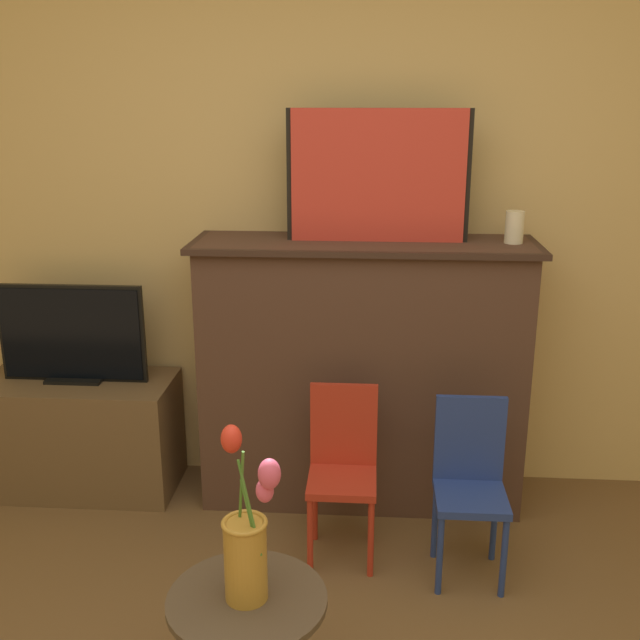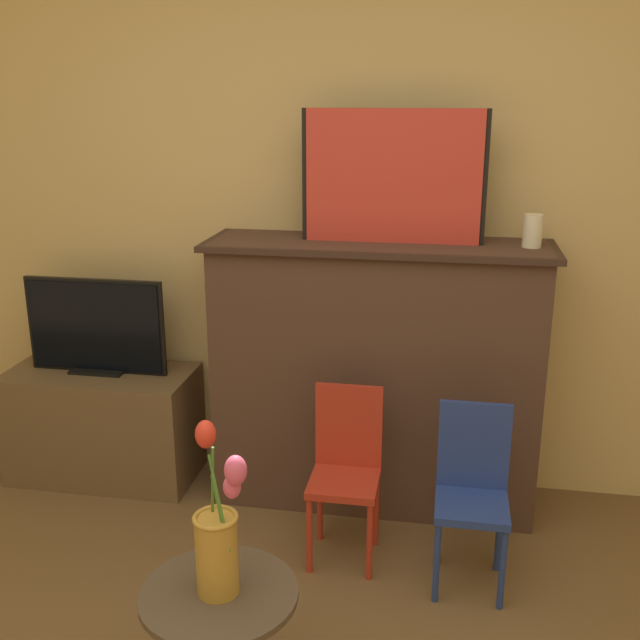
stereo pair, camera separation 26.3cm
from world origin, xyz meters
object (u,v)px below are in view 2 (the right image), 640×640
(tv_monitor, at_px, (96,328))
(chair_blue, at_px, (472,486))
(vase_tulips, at_px, (218,537))
(painting, at_px, (393,177))
(chair_red, at_px, (346,464))

(tv_monitor, distance_m, chair_blue, 1.83)
(chair_blue, height_order, vase_tulips, vase_tulips)
(tv_monitor, bearing_deg, painting, 1.07)
(chair_blue, xyz_separation_m, vase_tulips, (-0.70, -0.84, 0.24))
(chair_red, bearing_deg, tv_monitor, 160.56)
(painting, height_order, chair_blue, painting)
(chair_red, distance_m, chair_blue, 0.49)
(painting, bearing_deg, chair_blue, -56.20)
(chair_red, bearing_deg, painting, 75.83)
(tv_monitor, bearing_deg, chair_red, -19.44)
(tv_monitor, xyz_separation_m, vase_tulips, (1.01, -1.37, -0.11))
(tv_monitor, distance_m, vase_tulips, 1.70)
(painting, height_order, vase_tulips, painting)
(tv_monitor, relative_size, chair_blue, 0.95)
(painting, relative_size, chair_red, 1.09)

